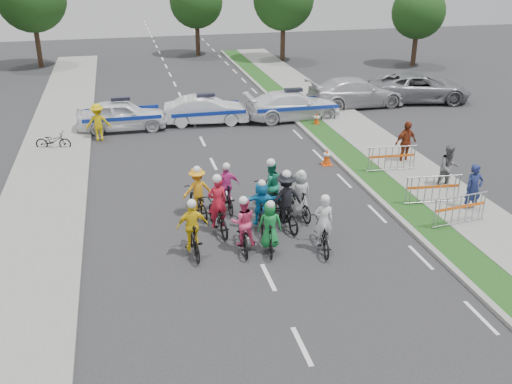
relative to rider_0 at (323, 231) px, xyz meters
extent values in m
plane|color=#28282B|center=(-1.95, -1.14, -0.61)|extent=(90.00, 90.00, 0.00)
cube|color=gray|center=(3.15, 3.86, -0.55)|extent=(0.20, 60.00, 0.12)
cube|color=#184014|center=(3.85, 3.86, -0.55)|extent=(1.20, 60.00, 0.11)
cube|color=gray|center=(5.65, 3.86, -0.54)|extent=(2.40, 60.00, 0.13)
cube|color=gray|center=(-8.45, 3.86, -0.54)|extent=(3.00, 60.00, 0.13)
imported|color=black|center=(0.00, 0.01, -0.13)|extent=(0.88, 1.86, 0.94)
imported|color=white|center=(0.00, -0.04, 0.36)|extent=(0.62, 0.45, 1.57)
sphere|color=white|center=(0.00, -0.09, 1.09)|extent=(0.27, 0.27, 0.27)
imported|color=black|center=(-1.55, 0.30, -0.13)|extent=(0.69, 1.65, 0.96)
imported|color=#19893A|center=(-1.55, 0.25, 0.29)|extent=(0.76, 0.56, 1.44)
sphere|color=white|center=(-1.55, 0.20, 0.95)|extent=(0.25, 0.25, 0.25)
imported|color=black|center=(-2.29, 0.57, -0.15)|extent=(0.74, 1.78, 0.91)
imported|color=#F14379|center=(-2.29, 0.52, 0.33)|extent=(0.78, 0.63, 1.52)
sphere|color=white|center=(-2.29, 0.47, 1.04)|extent=(0.26, 0.26, 0.26)
imported|color=black|center=(-3.77, 0.61, -0.08)|extent=(0.61, 1.76, 1.04)
imported|color=yellow|center=(-3.77, 0.56, 0.36)|extent=(0.94, 0.45, 1.56)
sphere|color=white|center=(-3.77, 0.51, 1.08)|extent=(0.27, 0.27, 0.27)
imported|color=black|center=(-0.66, 1.72, -0.09)|extent=(0.93, 2.02, 1.02)
imported|color=black|center=(-0.66, 1.67, 0.43)|extent=(1.18, 0.77, 1.71)
sphere|color=white|center=(-0.66, 1.62, 1.24)|extent=(0.30, 0.30, 0.30)
imported|color=black|center=(-1.43, 1.81, -0.12)|extent=(0.73, 1.68, 0.97)
imported|color=#1D95DA|center=(-1.43, 1.76, 0.31)|extent=(1.41, 0.66, 1.46)
sphere|color=white|center=(-1.43, 1.71, 0.97)|extent=(0.25, 0.25, 0.25)
imported|color=black|center=(-2.81, 1.91, -0.10)|extent=(0.91, 2.01, 1.02)
imported|color=red|center=(-2.81, 1.86, 0.42)|extent=(0.66, 0.48, 1.70)
sphere|color=white|center=(-2.81, 1.81, 1.23)|extent=(0.29, 0.29, 0.29)
imported|color=black|center=(0.00, 2.24, -0.11)|extent=(0.72, 1.70, 0.99)
imported|color=silver|center=(0.00, 2.19, 0.32)|extent=(0.79, 0.58, 1.49)
sphere|color=white|center=(0.00, 2.14, 1.00)|extent=(0.26, 0.26, 0.26)
imported|color=black|center=(-0.86, 2.85, -0.10)|extent=(1.03, 2.03, 1.02)
imported|color=#17815E|center=(-0.86, 2.80, 0.42)|extent=(0.93, 0.79, 1.70)
sphere|color=white|center=(-0.86, 2.75, 1.23)|extent=(0.29, 0.29, 0.29)
imported|color=black|center=(-2.24, 3.38, -0.10)|extent=(0.58, 1.70, 1.01)
imported|color=#ED42AE|center=(-2.24, 3.33, 0.33)|extent=(0.91, 0.42, 1.51)
sphere|color=white|center=(-2.24, 3.28, 1.02)|extent=(0.26, 0.26, 0.26)
imported|color=black|center=(-3.25, 3.24, -0.14)|extent=(0.92, 1.84, 0.92)
imported|color=#FFA61A|center=(-3.25, 3.19, 0.34)|extent=(1.08, 0.74, 1.54)
sphere|color=white|center=(-3.25, 3.14, 1.05)|extent=(0.27, 0.27, 0.27)
imported|color=white|center=(-5.46, 13.58, 0.13)|extent=(4.38, 1.87, 1.48)
imported|color=white|center=(-1.32, 13.67, 0.09)|extent=(4.34, 1.91, 1.39)
imported|color=white|center=(3.19, 13.42, 0.12)|extent=(5.06, 2.20, 1.45)
imported|color=#B9B9BE|center=(7.31, 14.99, 0.19)|extent=(5.55, 2.42, 1.59)
imported|color=gray|center=(11.29, 15.16, 0.19)|extent=(6.14, 3.76, 1.59)
imported|color=navy|center=(5.81, 1.29, 0.25)|extent=(0.63, 0.42, 1.71)
imported|color=#5A595E|center=(6.06, 3.26, 0.24)|extent=(0.85, 0.67, 1.70)
imported|color=maroon|center=(5.75, 6.05, 0.30)|extent=(1.14, 0.70, 1.82)
imported|color=gold|center=(-6.56, 12.15, 0.26)|extent=(1.14, 0.68, 1.74)
cube|color=#F24C0C|center=(2.59, 6.67, -0.59)|extent=(0.40, 0.40, 0.03)
cone|color=#F24C0C|center=(2.59, 6.67, -0.26)|extent=(0.36, 0.36, 0.70)
cylinder|color=silver|center=(2.59, 6.67, -0.16)|extent=(0.29, 0.29, 0.08)
cube|color=#F24C0C|center=(3.98, 11.95, -0.59)|extent=(0.40, 0.40, 0.03)
cone|color=#F24C0C|center=(3.98, 11.95, -0.26)|extent=(0.36, 0.36, 0.70)
cylinder|color=silver|center=(3.98, 11.95, -0.16)|extent=(0.29, 0.29, 0.08)
imported|color=black|center=(-8.52, 11.29, -0.20)|extent=(1.63, 0.86, 0.81)
cylinder|color=#382619|center=(7.05, 28.86, 1.02)|extent=(0.36, 0.36, 3.25)
cylinder|color=#382619|center=(16.05, 24.86, 0.77)|extent=(0.36, 0.36, 2.75)
sphere|color=#183510|center=(16.05, 24.86, 3.24)|extent=(3.85, 3.85, 3.85)
cylinder|color=#382619|center=(-10.95, 30.86, 1.14)|extent=(0.36, 0.36, 3.50)
cylinder|color=#382619|center=(1.05, 32.86, 0.89)|extent=(0.36, 0.36, 3.00)
sphere|color=#183510|center=(1.05, 32.86, 3.59)|extent=(4.20, 4.20, 4.20)
camera|label=1|loc=(-5.42, -14.07, 7.82)|focal=40.00mm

